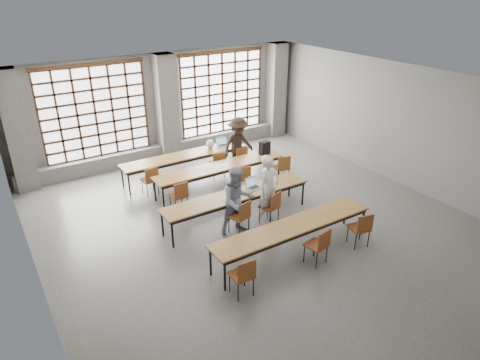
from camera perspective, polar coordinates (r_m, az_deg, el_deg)
name	(u,v)px	position (r m, az deg, el deg)	size (l,w,h in m)	color
floor	(255,223)	(10.88, 2.03, -5.79)	(11.00, 11.00, 0.00)	#4B4B48
ceiling	(258,85)	(9.55, 2.35, 12.49)	(11.00, 11.00, 0.00)	silver
wall_back	(163,106)	(14.70, -10.24, 9.67)	(10.00, 10.00, 0.00)	slate
wall_left	(26,217)	(8.57, -26.66, -4.46)	(11.00, 11.00, 0.00)	slate
wall_right	(397,124)	(13.41, 20.20, 7.00)	(11.00, 11.00, 0.00)	slate
column_left	(16,132)	(13.45, -27.68, 5.68)	(0.60, 0.55, 3.50)	#50504D
column_mid	(166,108)	(14.45, -9.79, 9.43)	(0.60, 0.55, 3.50)	#50504D
column_right	(276,91)	(16.64, 4.83, 11.80)	(0.60, 0.55, 3.50)	#50504D
window_left	(95,113)	(13.92, -18.76, 8.50)	(3.32, 0.12, 3.00)	white
window_right	(222,93)	(15.55, -2.39, 11.47)	(3.32, 0.12, 3.00)	white
sill_ledge	(169,150)	(14.99, -9.50, 3.98)	(9.80, 0.35, 0.50)	#50504D
desk_row_a	(185,157)	(13.22, -7.30, 3.11)	(4.00, 0.70, 0.73)	brown
desk_row_b	(220,168)	(12.35, -2.65, 1.65)	(4.00, 0.70, 0.73)	brown
desk_row_c	(237,196)	(10.73, -0.39, -2.18)	(4.00, 0.70, 0.73)	brown
desk_row_d	(293,228)	(9.50, 7.09, -6.32)	(4.00, 0.70, 0.73)	brown
chair_back_left	(151,178)	(12.26, -11.84, 0.26)	(0.45, 0.45, 0.88)	brown
chair_back_mid	(218,162)	(13.09, -2.97, 2.44)	(0.49, 0.49, 0.88)	brown
chair_back_right	(240,156)	(13.47, 0.03, 3.16)	(0.45, 0.45, 0.88)	brown
chair_mid_left	(179,194)	(11.25, -8.07, -1.80)	(0.43, 0.44, 0.88)	brown
chair_mid_centre	(243,176)	(12.09, 0.39, 0.48)	(0.53, 0.53, 0.88)	brown
chair_mid_right	(282,166)	(12.85, 5.68, 1.89)	(0.50, 0.51, 0.88)	brown
chair_front_left	(241,214)	(10.19, 0.17, -4.57)	(0.52, 0.52, 0.88)	brown
chair_front_right	(272,204)	(10.65, 4.26, -3.26)	(0.53, 0.53, 0.88)	brown
chair_near_left	(244,274)	(8.31, 0.48, -12.37)	(0.44, 0.44, 0.88)	brown
chair_near_mid	(319,243)	(9.30, 10.54, -8.28)	(0.48, 0.49, 0.88)	brown
chair_near_right	(361,226)	(10.10, 15.89, -5.95)	(0.51, 0.51, 0.88)	brown
student_male	(268,190)	(10.56, 3.82, -1.29)	(0.66, 0.43, 1.80)	silver
student_female	(238,200)	(10.12, -0.32, -2.75)	(0.83, 0.65, 1.71)	#19284D
student_back	(238,145)	(13.45, -0.25, 4.72)	(1.14, 0.66, 1.77)	black
laptop_front	(253,185)	(11.02, 1.69, -0.67)	(0.41, 0.36, 0.26)	#B0B0B4
laptop_back	(222,143)	(13.85, -2.42, 4.91)	(0.43, 0.39, 0.26)	silver
mouse	(268,185)	(11.15, 3.80, -0.61)	(0.10, 0.06, 0.04)	white
green_box	(234,192)	(10.71, -0.84, -1.55)	(0.25, 0.09, 0.09)	#2D872C
phone	(245,193)	(10.71, 0.71, -1.80)	(0.13, 0.06, 0.01)	black
paper_sheet_a	(201,169)	(12.10, -5.23, 1.40)	(0.30, 0.21, 0.00)	white
paper_sheet_b	(212,168)	(12.15, -3.76, 1.55)	(0.30, 0.21, 0.00)	white
paper_sheet_c	(223,165)	(12.37, -2.25, 2.04)	(0.30, 0.21, 0.00)	white
backpack	(265,148)	(13.09, 3.30, 4.30)	(0.32, 0.20, 0.40)	black
plastic_bag	(210,144)	(13.56, -4.01, 4.79)	(0.26, 0.21, 0.29)	silver
red_pouch	(241,273)	(8.39, 0.20, -12.28)	(0.20, 0.08, 0.06)	#B8162C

